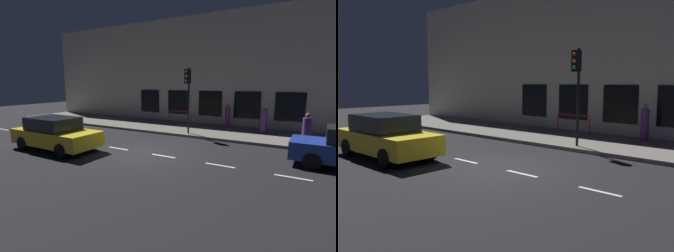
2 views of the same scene
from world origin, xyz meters
TOP-DOWN VIEW (x-y plane):
  - ground_plane at (0.00, 0.00)m, footprint 60.00×60.00m
  - sidewalk at (6.25, 0.00)m, footprint 4.50×32.00m
  - building_facade at (8.80, 0.00)m, footprint 0.65×32.00m
  - lane_centre_line at (0.00, -1.00)m, footprint 0.12×27.20m
  - traffic_light at (4.40, -0.08)m, footprint 0.45×0.32m
  - parked_car_0 at (-1.62, 4.11)m, footprint 1.96×4.50m
  - pedestrian_0 at (7.70, -1.57)m, footprint 0.43×0.43m
  - pedestrian_1 at (4.65, -6.44)m, footprint 0.49×0.49m
  - pedestrian_2 at (6.88, -4.07)m, footprint 0.61×0.61m
  - red_railing at (7.45, 1.98)m, footprint 0.05×1.93m

SIDE VIEW (x-z plane):
  - ground_plane at x=0.00m, z-range 0.00..0.00m
  - lane_centre_line at x=0.00m, z-range 0.00..0.01m
  - sidewalk at x=6.25m, z-range 0.00..0.15m
  - parked_car_0 at x=-1.62m, z-range 0.00..1.58m
  - red_railing at x=7.45m, z-range 0.37..1.35m
  - pedestrian_1 at x=4.65m, z-range 0.08..1.69m
  - pedestrian_0 at x=7.70m, z-range 0.09..1.73m
  - pedestrian_2 at x=6.88m, z-range 0.07..1.79m
  - traffic_light at x=4.40m, z-range 1.09..5.05m
  - building_facade at x=8.80m, z-range -0.01..8.07m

